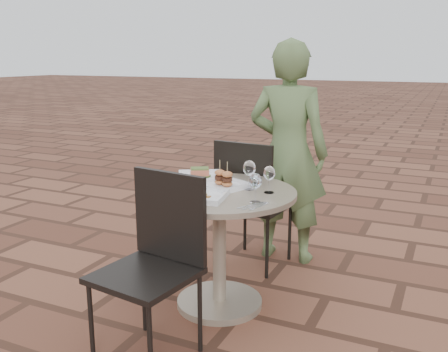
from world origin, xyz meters
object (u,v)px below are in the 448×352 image
at_px(plate_salmon, 200,176).
at_px(chair_far, 250,194).
at_px(cafe_table, 219,230).
at_px(chair_near, 157,250).
at_px(plate_sliders, 224,182).
at_px(diner, 288,153).
at_px(plate_tuna, 202,196).

bearing_deg(plate_salmon, chair_far, 65.11).
distance_m(cafe_table, chair_near, 0.57).
bearing_deg(plate_sliders, cafe_table, -84.12).
height_order(cafe_table, plate_sliders, plate_sliders).
height_order(cafe_table, diner, diner).
bearing_deg(plate_tuna, diner, 82.67).
distance_m(chair_far, chair_near, 1.16).
distance_m(chair_far, diner, 0.43).
xyz_separation_m(chair_far, chair_near, (-0.03, -1.16, 0.00)).
bearing_deg(chair_near, plate_salmon, 109.73).
relative_size(diner, plate_sliders, 4.94).
bearing_deg(chair_far, cafe_table, 100.87).
bearing_deg(cafe_table, plate_sliders, 95.88).
xyz_separation_m(diner, plate_sliders, (-0.13, -0.83, -0.05)).
relative_size(cafe_table, diner, 0.56).
bearing_deg(plate_salmon, plate_tuna, -60.86).
distance_m(chair_near, diner, 1.49).
relative_size(chair_far, plate_salmon, 2.55).
relative_size(plate_sliders, plate_tuna, 1.13).
distance_m(diner, plate_sliders, 0.84).
distance_m(chair_near, plate_sliders, 0.67).
bearing_deg(plate_sliders, plate_tuna, -91.55).
bearing_deg(plate_tuna, cafe_table, 85.58).
distance_m(chair_near, plate_salmon, 0.80).
height_order(plate_salmon, plate_sliders, plate_sliders).
relative_size(chair_near, diner, 0.58).
xyz_separation_m(cafe_table, plate_sliders, (-0.01, 0.07, 0.28)).
distance_m(cafe_table, plate_tuna, 0.33).
xyz_separation_m(chair_far, plate_tuna, (0.03, -0.79, 0.20)).
xyz_separation_m(cafe_table, plate_tuna, (-0.01, -0.19, 0.26)).
distance_m(cafe_table, diner, 0.96).
relative_size(diner, plate_tuna, 5.57).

